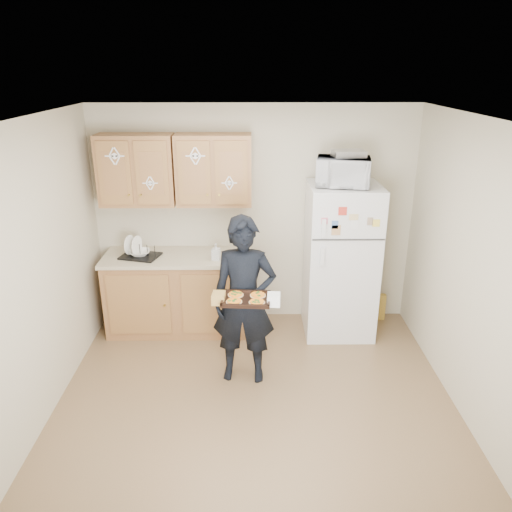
# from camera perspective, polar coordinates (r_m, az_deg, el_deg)

# --- Properties ---
(floor) EXTENTS (3.60, 3.60, 0.00)m
(floor) POSITION_cam_1_polar(r_m,az_deg,el_deg) (4.66, -0.04, -17.00)
(floor) COLOR brown
(floor) RESTS_ON ground
(ceiling) EXTENTS (3.60, 3.60, 0.00)m
(ceiling) POSITION_cam_1_polar(r_m,az_deg,el_deg) (3.69, -0.04, 15.25)
(ceiling) COLOR beige
(ceiling) RESTS_ON wall_back
(wall_back) EXTENTS (3.60, 0.04, 2.50)m
(wall_back) POSITION_cam_1_polar(r_m,az_deg,el_deg) (5.71, -0.21, 4.52)
(wall_back) COLOR #BFB59B
(wall_back) RESTS_ON floor
(wall_front) EXTENTS (3.60, 0.04, 2.50)m
(wall_front) POSITION_cam_1_polar(r_m,az_deg,el_deg) (2.48, 0.38, -19.86)
(wall_front) COLOR #BFB59B
(wall_front) RESTS_ON floor
(wall_left) EXTENTS (0.04, 3.60, 2.50)m
(wall_left) POSITION_cam_1_polar(r_m,az_deg,el_deg) (4.39, -24.30, -2.65)
(wall_left) COLOR #BFB59B
(wall_left) RESTS_ON floor
(wall_right) EXTENTS (0.04, 3.60, 2.50)m
(wall_right) POSITION_cam_1_polar(r_m,az_deg,el_deg) (4.41, 24.05, -2.46)
(wall_right) COLOR #BFB59B
(wall_right) RESTS_ON floor
(refrigerator) EXTENTS (0.75, 0.70, 1.70)m
(refrigerator) POSITION_cam_1_polar(r_m,az_deg,el_deg) (5.58, 9.63, -0.55)
(refrigerator) COLOR silver
(refrigerator) RESTS_ON floor
(base_cabinet) EXTENTS (1.60, 0.60, 0.86)m
(base_cabinet) POSITION_cam_1_polar(r_m,az_deg,el_deg) (5.76, -8.69, -4.32)
(base_cabinet) COLOR brown
(base_cabinet) RESTS_ON floor
(countertop) EXTENTS (1.64, 0.64, 0.04)m
(countertop) POSITION_cam_1_polar(r_m,az_deg,el_deg) (5.58, -8.94, -0.14)
(countertop) COLOR #BDAB91
(countertop) RESTS_ON base_cabinet
(upper_cab_left) EXTENTS (0.80, 0.33, 0.75)m
(upper_cab_left) POSITION_cam_1_polar(r_m,az_deg,el_deg) (5.53, -13.47, 9.54)
(upper_cab_left) COLOR brown
(upper_cab_left) RESTS_ON wall_back
(upper_cab_right) EXTENTS (0.80, 0.33, 0.75)m
(upper_cab_right) POSITION_cam_1_polar(r_m,az_deg,el_deg) (5.40, -4.84, 9.78)
(upper_cab_right) COLOR brown
(upper_cab_right) RESTS_ON wall_back
(cereal_box) EXTENTS (0.20, 0.07, 0.32)m
(cereal_box) POSITION_cam_1_polar(r_m,az_deg,el_deg) (6.18, 13.60, -5.66)
(cereal_box) COLOR #E1CB4F
(cereal_box) RESTS_ON floor
(person) EXTENTS (0.62, 0.43, 1.63)m
(person) POSITION_cam_1_polar(r_m,az_deg,el_deg) (4.65, -1.36, -5.21)
(person) COLOR black
(person) RESTS_ON floor
(baking_tray) EXTENTS (0.44, 0.33, 0.04)m
(baking_tray) POSITION_cam_1_polar(r_m,az_deg,el_deg) (4.31, -1.14, -5.02)
(baking_tray) COLOR black
(baking_tray) RESTS_ON person
(pizza_front_left) EXTENTS (0.14, 0.14, 0.02)m
(pizza_front_left) POSITION_cam_1_polar(r_m,az_deg,el_deg) (4.25, -2.52, -5.19)
(pizza_front_left) COLOR orange
(pizza_front_left) RESTS_ON baking_tray
(pizza_front_right) EXTENTS (0.14, 0.14, 0.02)m
(pizza_front_right) POSITION_cam_1_polar(r_m,az_deg,el_deg) (4.24, 0.10, -5.27)
(pizza_front_right) COLOR orange
(pizza_front_right) RESTS_ON baking_tray
(pizza_back_left) EXTENTS (0.14, 0.14, 0.02)m
(pizza_back_left) POSITION_cam_1_polar(r_m,az_deg,el_deg) (4.38, -2.34, -4.39)
(pizza_back_left) COLOR orange
(pizza_back_left) RESTS_ON baking_tray
(pizza_back_right) EXTENTS (0.14, 0.14, 0.02)m
(pizza_back_right) POSITION_cam_1_polar(r_m,az_deg,el_deg) (4.36, 0.21, -4.46)
(pizza_back_right) COLOR orange
(pizza_back_right) RESTS_ON baking_tray
(microwave) EXTENTS (0.59, 0.45, 0.30)m
(microwave) POSITION_cam_1_polar(r_m,az_deg,el_deg) (5.24, 9.90, 9.45)
(microwave) COLOR silver
(microwave) RESTS_ON refrigerator
(foil_pan) EXTENTS (0.34, 0.25, 0.07)m
(foil_pan) POSITION_cam_1_polar(r_m,az_deg,el_deg) (5.25, 10.55, 11.45)
(foil_pan) COLOR #B0B1B8
(foil_pan) RESTS_ON microwave
(dish_rack) EXTENTS (0.46, 0.39, 0.16)m
(dish_rack) POSITION_cam_1_polar(r_m,az_deg,el_deg) (5.59, -13.14, 0.67)
(dish_rack) COLOR black
(dish_rack) RESTS_ON countertop
(bowl) EXTENTS (0.26, 0.26, 0.06)m
(bowl) POSITION_cam_1_polar(r_m,az_deg,el_deg) (5.60, -13.15, 0.36)
(bowl) COLOR white
(bowl) RESTS_ON dish_rack
(soap_bottle) EXTENTS (0.10, 0.10, 0.19)m
(soap_bottle) POSITION_cam_1_polar(r_m,az_deg,el_deg) (5.37, -4.60, 0.49)
(soap_bottle) COLOR silver
(soap_bottle) RESTS_ON countertop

